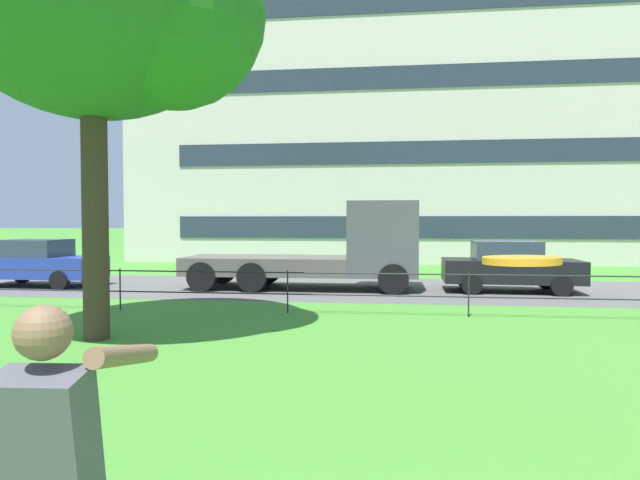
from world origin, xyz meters
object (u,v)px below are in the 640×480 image
car_blue_center (39,263)px  flatbed_truck_far_left (335,250)px  car_black_right (509,266)px  apartment_building_background (480,131)px  frisbee (521,260)px

car_blue_center → flatbed_truck_far_left: 9.79m
car_blue_center → car_black_right: (15.07, 0.40, 0.00)m
car_blue_center → flatbed_truck_far_left: (9.77, 0.46, 0.44)m
apartment_building_background → flatbed_truck_far_left: bearing=-113.5°
frisbee → apartment_building_background: (5.22, 31.45, 5.54)m
frisbee → flatbed_truck_far_left: flatbed_truck_far_left is taller
flatbed_truck_far_left → car_black_right: bearing=-0.6°
flatbed_truck_far_left → apartment_building_background: (7.23, 16.62, 6.33)m
frisbee → apartment_building_background: size_ratio=0.01×
car_blue_center → car_black_right: 15.07m
apartment_building_background → frisbee: bearing=-99.4°
car_black_right → apartment_building_background: size_ratio=0.10×
frisbee → car_blue_center: frisbee is taller
car_blue_center → flatbed_truck_far_left: size_ratio=0.55×
car_blue_center → car_black_right: bearing=1.5°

